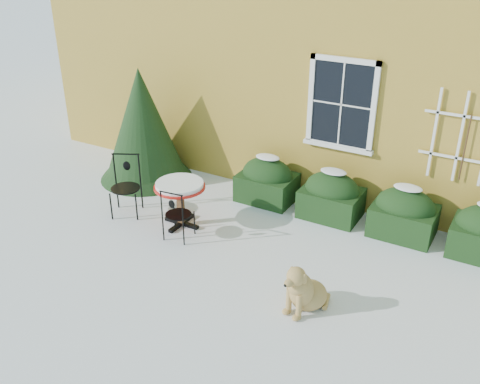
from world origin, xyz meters
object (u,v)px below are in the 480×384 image
Objects in this scene: patio_chair_near at (177,214)px; patio_chair_far at (126,185)px; bistro_table at (180,190)px; evergreen_shrub at (143,135)px; dog at (303,291)px.

patio_chair_far reaches higher than patio_chair_near.
bistro_table is 0.51m from patio_chair_near.
evergreen_shrub reaches higher than patio_chair_near.
evergreen_shrub is 2.11× the size of patio_chair_far.
patio_chair_far is at bearing -63.47° from evergreen_shrub.
patio_chair_near reaches higher than bistro_table.
evergreen_shrub is at bearing -46.50° from patio_chair_near.
dog is at bearing -26.99° from evergreen_shrub.
patio_chair_far is (0.70, -1.39, -0.38)m from evergreen_shrub.
patio_chair_far is at bearing -176.71° from dog.
bistro_table is at bearing -35.14° from evergreen_shrub.
dog is at bearing -21.00° from bistro_table.
patio_chair_near is (0.22, -0.40, -0.22)m from bistro_table.
evergreen_shrub is at bearing 89.06° from patio_chair_far.
patio_chair_near is at bearing -61.10° from bistro_table.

